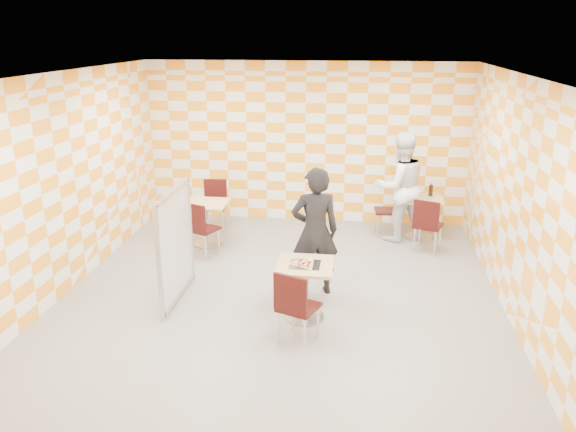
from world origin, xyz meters
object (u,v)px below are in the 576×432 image
(chair_second_side, at_px, (392,206))
(man_white, at_px, (400,187))
(chair_main_front, at_px, (295,303))
(chair_empty_near, at_px, (199,225))
(man_dark, at_px, (315,232))
(sport_bottle, at_px, (414,190))
(empty_table, at_px, (207,216))
(chair_second_front, at_px, (427,222))
(chair_empty_far, at_px, (215,201))
(second_table, at_px, (421,210))
(soda_bottle, at_px, (431,190))
(main_table, at_px, (305,282))
(partition, at_px, (176,245))

(chair_second_side, height_order, man_white, man_white)
(chair_main_front, relative_size, chair_empty_near, 1.00)
(chair_empty_near, xyz_separation_m, man_dark, (1.94, -1.05, 0.36))
(chair_empty_near, bearing_deg, chair_main_front, -53.57)
(sport_bottle, bearing_deg, chair_empty_near, -156.82)
(empty_table, xyz_separation_m, man_white, (3.25, 0.69, 0.44))
(sport_bottle, bearing_deg, chair_main_front, -112.42)
(man_dark, bearing_deg, chair_second_front, -149.95)
(chair_empty_far, distance_m, man_dark, 3.18)
(chair_empty_far, bearing_deg, chair_second_front, -10.79)
(chair_main_front, distance_m, chair_second_side, 4.15)
(second_table, bearing_deg, soda_bottle, 32.37)
(empty_table, distance_m, soda_bottle, 3.91)
(empty_table, xyz_separation_m, soda_bottle, (3.80, 0.89, 0.34))
(main_table, xyz_separation_m, sport_bottle, (1.59, 3.32, 0.33))
(chair_empty_near, relative_size, man_white, 0.48)
(chair_main_front, xyz_separation_m, chair_second_side, (1.28, 3.95, 0.00))
(man_white, bearing_deg, second_table, 172.28)
(chair_second_side, relative_size, chair_empty_far, 1.00)
(second_table, height_order, soda_bottle, soda_bottle)
(chair_main_front, xyz_separation_m, chair_empty_far, (-1.94, 3.85, 0.00))
(soda_bottle, bearing_deg, chair_second_side, -179.14)
(chair_empty_near, xyz_separation_m, chair_empty_far, (-0.10, 1.36, 0.00))
(empty_table, height_order, soda_bottle, soda_bottle)
(chair_second_side, bearing_deg, chair_empty_far, -178.29)
(chair_main_front, bearing_deg, sport_bottle, 67.58)
(sport_bottle, bearing_deg, chair_second_side, -174.79)
(chair_second_side, bearing_deg, empty_table, -164.31)
(second_table, xyz_separation_m, chair_main_front, (-1.77, -3.86, 0.04))
(chair_second_side, bearing_deg, second_table, -10.62)
(main_table, relative_size, chair_empty_far, 0.81)
(man_dark, bearing_deg, chair_main_front, 70.96)
(second_table, relative_size, chair_main_front, 0.81)
(main_table, relative_size, man_dark, 0.42)
(soda_bottle, bearing_deg, chair_second_front, -98.54)
(man_dark, height_order, sport_bottle, man_dark)
(empty_table, distance_m, chair_main_front, 3.59)
(main_table, xyz_separation_m, chair_empty_far, (-1.98, 3.19, 0.04))
(main_table, xyz_separation_m, man_dark, (0.06, 0.78, 0.39))
(partition, height_order, man_white, man_white)
(chair_empty_near, distance_m, man_dark, 2.24)
(second_table, xyz_separation_m, partition, (-3.49, -2.86, 0.28))
(chair_empty_near, relative_size, soda_bottle, 4.02)
(chair_second_side, distance_m, chair_empty_far, 3.22)
(man_dark, xyz_separation_m, man_white, (1.27, 2.32, 0.05))
(chair_second_front, distance_m, chair_empty_near, 3.70)
(sport_bottle, bearing_deg, main_table, -115.65)
(empty_table, xyz_separation_m, chair_main_front, (1.87, -3.06, 0.04))
(main_table, bearing_deg, sport_bottle, 64.35)
(chair_main_front, bearing_deg, partition, 149.99)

